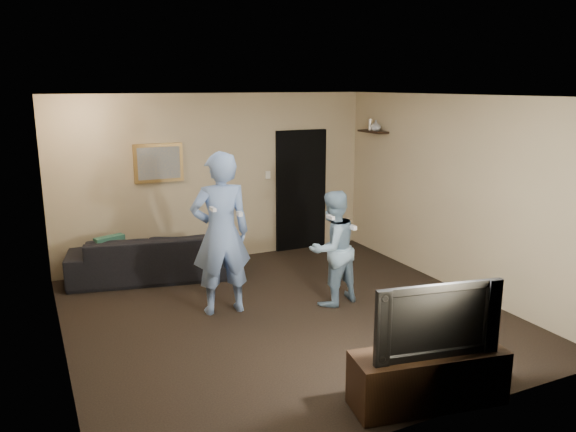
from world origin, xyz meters
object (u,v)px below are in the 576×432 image
tv_console (428,377)px  wii_player_right (332,248)px  sofa (150,256)px  wii_player_left (221,234)px  television (432,316)px

tv_console → wii_player_right: bearing=90.8°
tv_console → sofa: bearing=119.1°
tv_console → wii_player_left: wii_player_left is taller
sofa → tv_console: (1.47, -4.33, -0.08)m
sofa → wii_player_left: bearing=120.4°
sofa → wii_player_left: size_ratio=1.13×
wii_player_left → television: bearing=-71.1°
wii_player_left → wii_player_right: size_ratio=1.36×
sofa → television: (1.47, -4.33, 0.49)m
tv_console → television: size_ratio=1.20×
tv_console → wii_player_right: (0.40, 2.38, 0.48)m
sofa → television: 4.60m
television → wii_player_right: size_ratio=0.78×
sofa → wii_player_right: wii_player_right is taller
sofa → wii_player_right: 2.73m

